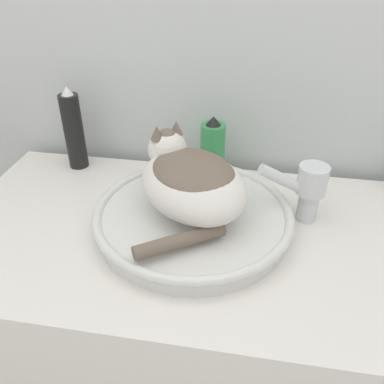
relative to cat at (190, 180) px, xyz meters
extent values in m
cube|color=silver|center=(0.02, 0.32, 0.27)|extent=(8.00, 0.05, 2.40)
cube|color=white|center=(0.02, -0.02, -0.53)|extent=(1.08, 0.57, 0.82)
cylinder|color=silver|center=(0.01, 0.00, -0.10)|extent=(0.40, 0.40, 0.04)
torus|color=silver|center=(0.01, 0.00, -0.08)|extent=(0.42, 0.42, 0.02)
ellipsoid|color=silver|center=(0.01, 0.00, -0.01)|extent=(0.31, 0.32, 0.11)
ellipsoid|color=#6B5B4C|center=(0.01, 0.00, 0.02)|extent=(0.24, 0.25, 0.05)
sphere|color=silver|center=(-0.06, 0.07, 0.03)|extent=(0.08, 0.08, 0.08)
sphere|color=#6B5B4C|center=(-0.06, 0.07, 0.05)|extent=(0.05, 0.05, 0.05)
cone|color=#6B5B4C|center=(-0.05, 0.09, 0.07)|extent=(0.03, 0.03, 0.03)
cone|color=#6B5B4C|center=(-0.08, 0.05, 0.07)|extent=(0.03, 0.03, 0.03)
cylinder|color=#6B5B4C|center=(0.00, -0.13, -0.05)|extent=(0.16, 0.12, 0.03)
cylinder|color=silver|center=(0.25, 0.07, -0.08)|extent=(0.04, 0.04, 0.07)
cylinder|color=silver|center=(0.19, 0.05, -0.01)|extent=(0.13, 0.06, 0.09)
cylinder|color=silver|center=(0.25, 0.07, -0.02)|extent=(0.06, 0.06, 0.06)
cylinder|color=black|center=(-0.34, 0.21, -0.02)|extent=(0.05, 0.05, 0.20)
cone|color=white|center=(-0.34, 0.21, 0.09)|extent=(0.03, 0.03, 0.02)
cylinder|color=#338C4C|center=(0.02, 0.21, -0.04)|extent=(0.06, 0.06, 0.15)
cone|color=black|center=(0.02, 0.21, 0.04)|extent=(0.04, 0.04, 0.02)
camera|label=1|loc=(0.12, -0.69, 0.43)|focal=38.00mm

